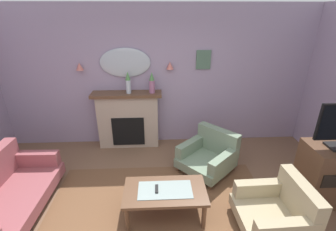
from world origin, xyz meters
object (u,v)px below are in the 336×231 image
(fireplace, at_px, (128,120))
(tv_remote, at_px, (157,189))
(armchair_by_coffee_table, at_px, (209,154))
(framed_picture, at_px, (203,60))
(mantel_vase_centre, at_px, (128,82))
(floral_couch, at_px, (1,196))
(armchair_near_fireplace, at_px, (278,210))
(coffee_table, at_px, (165,193))
(wall_mirror, at_px, (125,63))
(tv_cabinet, at_px, (331,173))
(mantel_vase_left, at_px, (152,83))
(wall_sconce_left, at_px, (79,66))
(wall_sconce_right, at_px, (170,65))

(fireplace, bearing_deg, tv_remote, -73.90)
(tv_remote, distance_m, armchair_by_coffee_table, 1.39)
(framed_picture, bearing_deg, mantel_vase_centre, -172.92)
(floral_couch, relative_size, armchair_near_fireplace, 2.07)
(fireplace, height_order, floral_couch, fireplace)
(coffee_table, xyz_separation_m, armchair_by_coffee_table, (0.82, 1.04, -0.08))
(mantel_vase_centre, bearing_deg, fireplace, 150.47)
(wall_mirror, height_order, armchair_by_coffee_table, wall_mirror)
(mantel_vase_centre, bearing_deg, framed_picture, 7.08)
(fireplace, relative_size, framed_picture, 3.78)
(tv_remote, bearing_deg, floral_couch, 176.97)
(tv_remote, bearing_deg, armchair_by_coffee_table, 47.73)
(fireplace, bearing_deg, framed_picture, 5.77)
(floral_couch, bearing_deg, mantel_vase_centre, 48.37)
(wall_mirror, bearing_deg, mantel_vase_centre, -73.61)
(armchair_near_fireplace, bearing_deg, tv_cabinet, 26.94)
(mantel_vase_left, height_order, wall_mirror, wall_mirror)
(armchair_by_coffee_table, height_order, tv_cabinet, tv_cabinet)
(wall_sconce_left, xyz_separation_m, tv_remote, (1.41, -2.04, -1.21))
(tv_remote, bearing_deg, coffee_table, -6.17)
(coffee_table, height_order, floral_couch, floral_couch)
(mantel_vase_centre, relative_size, wall_sconce_left, 3.00)
(wall_sconce_right, height_order, tv_remote, wall_sconce_right)
(floral_couch, xyz_separation_m, armchair_near_fireplace, (3.65, -0.41, -0.01))
(armchair_near_fireplace, height_order, armchair_by_coffee_table, same)
(wall_sconce_left, distance_m, floral_couch, 2.45)
(wall_mirror, bearing_deg, armchair_by_coffee_table, -35.42)
(wall_sconce_right, height_order, coffee_table, wall_sconce_right)
(mantel_vase_centre, distance_m, tv_cabinet, 3.61)
(coffee_table, bearing_deg, mantel_vase_centre, 107.88)
(armchair_near_fireplace, bearing_deg, fireplace, 133.05)
(mantel_vase_centre, height_order, wall_sconce_right, wall_sconce_right)
(mantel_vase_left, relative_size, wall_sconce_left, 2.90)
(mantel_vase_centre, distance_m, armchair_near_fireplace, 3.20)
(framed_picture, bearing_deg, fireplace, -174.23)
(wall_sconce_right, height_order, armchair_by_coffee_table, wall_sconce_right)
(wall_mirror, relative_size, armchair_by_coffee_table, 0.84)
(coffee_table, relative_size, tv_cabinet, 1.22)
(mantel_vase_left, bearing_deg, floral_couch, -138.69)
(mantel_vase_centre, relative_size, wall_mirror, 0.44)
(coffee_table, bearing_deg, wall_sconce_right, 85.04)
(mantel_vase_centre, xyz_separation_m, floral_couch, (-1.60, -1.81, -1.06))
(fireplace, xyz_separation_m, framed_picture, (1.50, 0.15, 1.18))
(wall_mirror, height_order, tv_cabinet, wall_mirror)
(tv_remote, bearing_deg, framed_picture, 65.89)
(wall_sconce_right, bearing_deg, fireplace, -173.84)
(wall_mirror, bearing_deg, wall_sconce_left, -176.63)
(mantel_vase_centre, distance_m, wall_sconce_left, 0.95)
(mantel_vase_left, bearing_deg, mantel_vase_centre, 180.00)
(fireplace, distance_m, tv_remote, 2.03)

